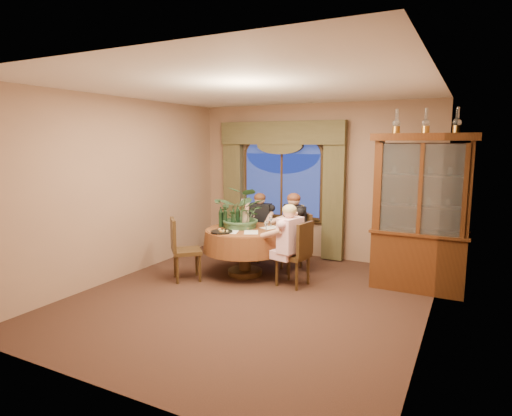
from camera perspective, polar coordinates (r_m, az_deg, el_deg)
The scene contains 35 objects.
floor at distance 5.99m, azimuth -0.87°, elevation -11.91°, with size 5.00×5.00×0.00m, color black.
wall_back at distance 7.93m, azimuth 7.66°, elevation 3.53°, with size 4.50×4.50×0.00m, color #8A6953.
wall_right at distance 5.01m, azimuth 22.45°, elevation -0.11°, with size 5.00×5.00×0.00m, color #8A6953.
ceiling at distance 5.64m, azimuth -0.94°, elevation 15.75°, with size 5.00×5.00×0.00m, color white.
window at distance 8.09m, azimuth 3.47°, elevation 2.99°, with size 1.62×0.10×1.32m, color navy, non-canonical shape.
arched_transom at distance 8.05m, azimuth 3.52°, elevation 8.52°, with size 1.60×0.06×0.44m, color navy, non-canonical shape.
drapery_left at distance 8.53m, azimuth -3.03°, elevation 2.48°, with size 0.38×0.14×2.32m, color #433E25.
drapery_right at distance 7.70m, azimuth 10.34°, elevation 1.67°, with size 0.38×0.14×2.32m, color #433E25.
swag_valance at distance 7.98m, azimuth 3.30°, elevation 9.96°, with size 2.45×0.16×0.42m, color #433E25, non-canonical shape.
dining_table at distance 6.89m, azimuth -1.49°, elevation -5.85°, with size 1.33×1.33×0.75m, color maroon.
china_cabinet at distance 6.47m, azimuth 21.08°, elevation -0.68°, with size 1.38×0.55×2.23m, color #3B1E0E.
oil_lamp_left at distance 6.45m, azimuth 18.24°, elevation 10.92°, with size 0.11×0.11×0.34m, color #A5722D, non-canonical shape.
oil_lamp_center at distance 6.40m, azimuth 21.73°, elevation 10.76°, with size 0.11×0.11×0.34m, color #A5722D, non-canonical shape.
oil_lamp_right at distance 6.37m, azimuth 25.26°, elevation 10.56°, with size 0.11×0.11×0.34m, color #A5722D, non-canonical shape.
chair_right at distance 6.38m, azimuth 4.94°, elevation -6.11°, with size 0.42×0.42×0.96m, color black.
chair_back_right at distance 7.08m, azimuth 5.19°, elevation -4.61°, with size 0.42×0.42×0.96m, color black.
chair_back at distance 7.68m, azimuth -0.89°, elevation -3.51°, with size 0.42×0.42×0.96m, color black.
chair_front_left at distance 6.70m, azimuth -9.21°, elevation -5.47°, with size 0.42×0.42×0.96m, color black.
person_pink at distance 6.27m, azimuth 4.57°, elevation -5.07°, with size 0.44×0.40×1.23m, color #F5C0CE, non-canonical shape.
person_back at distance 7.65m, azimuth 0.55°, elevation -2.52°, with size 0.44×0.40×1.23m, color black, non-canonical shape.
person_scarf at distance 7.11m, azimuth 5.15°, elevation -3.15°, with size 0.46×0.43×1.30m, color black, non-canonical shape.
stoneware_vase at distance 6.94m, azimuth -1.37°, elevation -1.53°, with size 0.13×0.13×0.25m, color tan, non-canonical shape.
centerpiece_plant at distance 6.82m, azimuth -1.76°, elevation 2.12°, with size 0.87×0.96×0.75m, color #305030.
olive_bowl at distance 6.74m, azimuth -1.34°, elevation -2.72°, with size 0.14×0.14×0.04m, color brown.
cheese_platter at distance 6.55m, azimuth -4.59°, elevation -3.18°, with size 0.33×0.33×0.02m, color black.
wine_bottle_0 at distance 7.06m, azimuth -2.47°, elevation -1.01°, with size 0.07×0.07×0.33m, color black.
wine_bottle_1 at distance 6.95m, azimuth -4.72°, elevation -1.19°, with size 0.07×0.07×0.33m, color black.
wine_bottle_2 at distance 6.89m, azimuth -4.14°, elevation -1.27°, with size 0.07×0.07×0.33m, color black.
wine_bottle_3 at distance 6.77m, azimuth -3.05°, elevation -1.44°, with size 0.07×0.07×0.33m, color black.
tasting_paper_0 at distance 6.53m, azimuth -0.66°, elevation -3.25°, with size 0.21×0.30×0.00m, color white.
tasting_paper_1 at distance 6.88m, azimuth 1.95°, elevation -2.63°, with size 0.21×0.30×0.00m, color white.
tasting_paper_2 at distance 6.58m, azimuth -3.37°, elevation -3.18°, with size 0.21×0.30×0.00m, color white.
wine_glass_person_pink at distance 6.50m, azimuth 1.36°, elevation -2.53°, with size 0.07×0.07×0.18m, color silver, non-canonical shape.
wine_glass_person_back at distance 7.20m, azimuth -0.41°, elevation -1.42°, with size 0.07×0.07×0.18m, color silver, non-canonical shape.
wine_glass_person_scarf at distance 6.92m, azimuth 1.99°, elevation -1.84°, with size 0.07×0.07×0.18m, color silver, non-canonical shape.
Camera 1 is at (2.64, -4.94, 2.12)m, focal length 30.00 mm.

